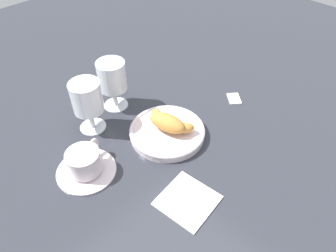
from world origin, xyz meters
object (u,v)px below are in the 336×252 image
Objects in this scene: sugar_packet at (234,98)px; juice_glass_left at (112,78)px; coffee_cup_near at (85,164)px; folded_napkin at (187,200)px; juice_glass_right at (87,100)px; croissant_large at (169,122)px; pastry_plate at (168,131)px.

juice_glass_left is at bearing -89.74° from sugar_packet.
coffee_cup_near is 0.24m from folded_napkin.
juice_glass_right reaches higher than sugar_packet.
coffee_cup_near is 0.25m from juice_glass_left.
folded_napkin is at bearing 1.21° from juice_glass_right.
sugar_packet is (0.03, 0.24, -0.04)m from croissant_large.
folded_napkin is at bearing -14.47° from juice_glass_left.
croissant_large is 0.99× the size of coffee_cup_near.
pastry_plate is 3.85× the size of sugar_packet.
juice_glass_left and juice_glass_right have the same top height.
juice_glass_right is 0.34m from folded_napkin.
pastry_plate reaches higher than sugar_packet.
croissant_large is at bearing 145.77° from folded_napkin.
juice_glass_left reaches higher than pastry_plate.
juice_glass_right is 0.42m from sugar_packet.
juice_glass_right reaches higher than croissant_large.
pastry_plate is at bearing 77.33° from coffee_cup_near.
juice_glass_left is 1.00× the size of juice_glass_right.
croissant_large is 0.20m from juice_glass_left.
sugar_packet is at bearing 49.34° from juice_glass_left.
croissant_large is at bearing 37.50° from juice_glass_right.
pastry_plate is 1.43× the size of croissant_large.
croissant_large is 0.96× the size of juice_glass_left.
juice_glass_left reaches higher than sugar_packet.
coffee_cup_near is at bearing -54.35° from juice_glass_left.
sugar_packet is at bearing 81.89° from pastry_plate.
juice_glass_right is (-0.16, -0.12, 0.08)m from pastry_plate.
coffee_cup_near reaches higher than folded_napkin.
pastry_plate is at bearing -57.19° from sugar_packet.
pastry_plate is 0.22m from coffee_cup_near.
croissant_large is at bearing 101.72° from pastry_plate.
folded_napkin is (0.17, -0.11, -0.01)m from pastry_plate.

